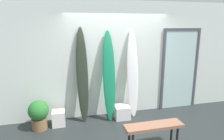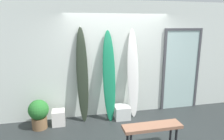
{
  "view_description": "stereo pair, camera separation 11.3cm",
  "coord_description": "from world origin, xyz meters",
  "px_view_note": "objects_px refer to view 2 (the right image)",
  "views": [
    {
      "loc": [
        -1.3,
        -3.44,
        2.25
      ],
      "look_at": [
        -0.2,
        0.95,
        1.21
      ],
      "focal_mm": 31.98,
      "sensor_mm": 36.0,
      "label": 1
    },
    {
      "loc": [
        -1.19,
        -3.47,
        2.25
      ],
      "look_at": [
        -0.2,
        0.95,
        1.21
      ],
      "focal_mm": 31.98,
      "sensor_mm": 36.0,
      "label": 2
    }
  ],
  "objects_px": {
    "surfboard_emerald": "(109,76)",
    "glass_door": "(181,68)",
    "surfboard_charcoal": "(82,75)",
    "potted_plant": "(39,113)",
    "display_block_center": "(59,118)",
    "bench": "(152,128)",
    "surfboard_ivory": "(133,74)",
    "display_block_left": "(122,112)"
  },
  "relations": [
    {
      "from": "display_block_center",
      "to": "glass_door",
      "type": "relative_size",
      "value": 0.16
    },
    {
      "from": "bench",
      "to": "display_block_center",
      "type": "bearing_deg",
      "value": 142.47
    },
    {
      "from": "surfboard_emerald",
      "to": "glass_door",
      "type": "distance_m",
      "value": 2.01
    },
    {
      "from": "glass_door",
      "to": "potted_plant",
      "type": "xyz_separation_m",
      "value": [
        -3.6,
        -0.37,
        -0.75
      ]
    },
    {
      "from": "surfboard_ivory",
      "to": "potted_plant",
      "type": "relative_size",
      "value": 3.27
    },
    {
      "from": "glass_door",
      "to": "bench",
      "type": "relative_size",
      "value": 1.98
    },
    {
      "from": "surfboard_charcoal",
      "to": "surfboard_emerald",
      "type": "distance_m",
      "value": 0.62
    },
    {
      "from": "surfboard_emerald",
      "to": "glass_door",
      "type": "xyz_separation_m",
      "value": [
        2.0,
        0.22,
        0.05
      ]
    },
    {
      "from": "surfboard_emerald",
      "to": "potted_plant",
      "type": "height_order",
      "value": "surfboard_emerald"
    },
    {
      "from": "display_block_center",
      "to": "bench",
      "type": "relative_size",
      "value": 0.32
    },
    {
      "from": "display_block_left",
      "to": "glass_door",
      "type": "xyz_separation_m",
      "value": [
        1.69,
        0.3,
        0.95
      ]
    },
    {
      "from": "surfboard_charcoal",
      "to": "glass_door",
      "type": "relative_size",
      "value": 1.02
    },
    {
      "from": "display_block_center",
      "to": "glass_door",
      "type": "height_order",
      "value": "glass_door"
    },
    {
      "from": "glass_door",
      "to": "potted_plant",
      "type": "height_order",
      "value": "glass_door"
    },
    {
      "from": "surfboard_emerald",
      "to": "display_block_center",
      "type": "relative_size",
      "value": 6.2
    },
    {
      "from": "potted_plant",
      "to": "bench",
      "type": "xyz_separation_m",
      "value": [
        2.11,
        -1.24,
        0.05
      ]
    },
    {
      "from": "glass_door",
      "to": "potted_plant",
      "type": "distance_m",
      "value": 3.69
    },
    {
      "from": "display_block_left",
      "to": "surfboard_ivory",
      "type": "bearing_deg",
      "value": 22.94
    },
    {
      "from": "surfboard_emerald",
      "to": "potted_plant",
      "type": "distance_m",
      "value": 1.76
    },
    {
      "from": "surfboard_emerald",
      "to": "display_block_left",
      "type": "xyz_separation_m",
      "value": [
        0.3,
        -0.08,
        -0.91
      ]
    },
    {
      "from": "surfboard_emerald",
      "to": "glass_door",
      "type": "height_order",
      "value": "glass_door"
    },
    {
      "from": "surfboard_emerald",
      "to": "potted_plant",
      "type": "bearing_deg",
      "value": -174.77
    },
    {
      "from": "surfboard_ivory",
      "to": "surfboard_emerald",
      "type": "bearing_deg",
      "value": -175.18
    },
    {
      "from": "glass_door",
      "to": "surfboard_ivory",
      "type": "bearing_deg",
      "value": -173.13
    },
    {
      "from": "surfboard_ivory",
      "to": "display_block_left",
      "type": "xyz_separation_m",
      "value": [
        -0.3,
        -0.13,
        -0.9
      ]
    },
    {
      "from": "surfboard_emerald",
      "to": "display_block_left",
      "type": "relative_size",
      "value": 5.79
    },
    {
      "from": "surfboard_charcoal",
      "to": "glass_door",
      "type": "height_order",
      "value": "surfboard_charcoal"
    },
    {
      "from": "display_block_center",
      "to": "potted_plant",
      "type": "height_order",
      "value": "potted_plant"
    },
    {
      "from": "surfboard_emerald",
      "to": "surfboard_ivory",
      "type": "xyz_separation_m",
      "value": [
        0.6,
        0.05,
        -0.0
      ]
    },
    {
      "from": "surfboard_charcoal",
      "to": "display_block_left",
      "type": "height_order",
      "value": "surfboard_charcoal"
    },
    {
      "from": "surfboard_charcoal",
      "to": "display_block_left",
      "type": "distance_m",
      "value": 1.33
    },
    {
      "from": "surfboard_emerald",
      "to": "display_block_center",
      "type": "xyz_separation_m",
      "value": [
        -1.2,
        -0.07,
        -0.89
      ]
    },
    {
      "from": "surfboard_emerald",
      "to": "display_block_left",
      "type": "bearing_deg",
      "value": -14.29
    },
    {
      "from": "display_block_left",
      "to": "bench",
      "type": "bearing_deg",
      "value": -81.05
    },
    {
      "from": "display_block_center",
      "to": "bench",
      "type": "xyz_separation_m",
      "value": [
        1.71,
        -1.31,
        0.24
      ]
    },
    {
      "from": "surfboard_charcoal",
      "to": "potted_plant",
      "type": "xyz_separation_m",
      "value": [
        -0.99,
        -0.21,
        -0.74
      ]
    },
    {
      "from": "surfboard_ivory",
      "to": "bench",
      "type": "relative_size",
      "value": 1.98
    },
    {
      "from": "surfboard_charcoal",
      "to": "glass_door",
      "type": "distance_m",
      "value": 2.62
    },
    {
      "from": "glass_door",
      "to": "bench",
      "type": "bearing_deg",
      "value": -132.88
    },
    {
      "from": "glass_door",
      "to": "potted_plant",
      "type": "relative_size",
      "value": 3.28
    },
    {
      "from": "potted_plant",
      "to": "bench",
      "type": "relative_size",
      "value": 0.6
    },
    {
      "from": "display_block_left",
      "to": "bench",
      "type": "height_order",
      "value": "bench"
    }
  ]
}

